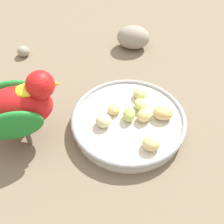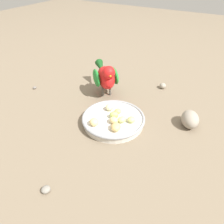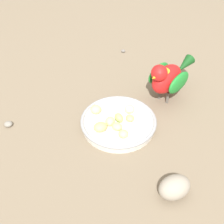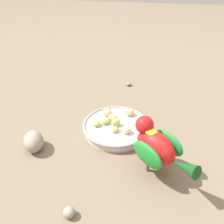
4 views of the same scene
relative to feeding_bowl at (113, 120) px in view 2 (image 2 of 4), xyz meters
The scene contains 15 objects.
ground_plane 0.02m from the feeding_bowl, 126.47° to the right, with size 4.00×4.00×0.00m, color #756651.
feeding_bowl is the anchor object (origin of this frame).
apple_piece_0 0.04m from the feeding_bowl, 89.73° to the right, with size 0.02×0.02×0.02m, color tan.
apple_piece_1 0.08m from the feeding_bowl, 61.05° to the left, with size 0.03×0.03×0.02m, color #E5C67F.
apple_piece_2 0.03m from the feeding_bowl, 121.66° to the left, with size 0.03×0.03×0.02m, color #E5C67F.
apple_piece_3 0.02m from the feeding_bowl, 155.98° to the right, with size 0.03×0.02×0.02m, color #B2CC66.
apple_piece_4 0.07m from the feeding_bowl, 126.78° to the left, with size 0.04×0.03×0.02m, color tan.
apple_piece_5 0.04m from the feeding_bowl, behind, with size 0.03×0.02×0.02m, color #C6D17A.
apple_piece_6 0.07m from the feeding_bowl, 167.10° to the right, with size 0.03×0.03×0.02m, color #C6D17A.
apple_piece_7 0.05m from the feeding_bowl, 42.69° to the right, with size 0.03×0.03×0.02m, color beige.
parrot 0.21m from the feeding_bowl, 50.85° to the right, with size 0.17×0.17×0.15m.
rock_large 0.26m from the feeding_bowl, 152.65° to the right, with size 0.08×0.06×0.06m, color gray.
pebble_0 0.42m from the feeding_bowl, ahead, with size 0.02×0.01×0.01m, color slate.
pebble_1 0.33m from the feeding_bowl, 101.15° to the right, with size 0.03×0.03×0.02m, color gray.
pebble_2 0.32m from the feeding_bowl, 88.31° to the left, with size 0.02×0.02×0.01m, color gray.
Camera 2 is at (-0.29, 0.52, 0.47)m, focal length 34.69 mm.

